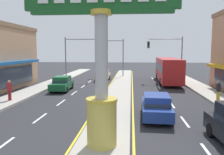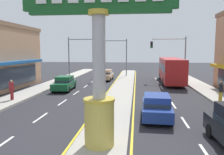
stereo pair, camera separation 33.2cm
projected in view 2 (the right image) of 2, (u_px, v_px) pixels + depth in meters
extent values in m
cube|color=#A39E93|center=(120.00, 93.00, 22.96)|extent=(2.45, 52.00, 0.14)
cube|color=#ADA89E|center=(25.00, 95.00, 21.95)|extent=(2.49, 60.00, 0.18)
cube|color=#ADA89E|center=(222.00, 99.00, 20.01)|extent=(2.49, 60.00, 0.18)
cube|color=silver|center=(1.00, 145.00, 10.41)|extent=(0.14, 2.20, 0.01)
cube|color=silver|center=(41.00, 117.00, 14.76)|extent=(0.14, 2.20, 0.01)
cube|color=silver|center=(63.00, 102.00, 19.10)|extent=(0.14, 2.20, 0.01)
cube|color=silver|center=(76.00, 93.00, 23.45)|extent=(0.14, 2.20, 0.01)
cube|color=silver|center=(86.00, 86.00, 27.79)|extent=(0.14, 2.20, 0.01)
cube|color=silver|center=(93.00, 81.00, 32.14)|extent=(0.14, 2.20, 0.01)
cube|color=silver|center=(98.00, 78.00, 36.48)|extent=(0.14, 2.20, 0.01)
cube|color=silver|center=(207.00, 155.00, 9.45)|extent=(0.14, 2.20, 0.01)
cube|color=silver|center=(185.00, 122.00, 13.79)|extent=(0.14, 2.20, 0.01)
cube|color=silver|center=(173.00, 105.00, 18.14)|extent=(0.14, 2.20, 0.01)
cube|color=silver|center=(166.00, 94.00, 22.48)|extent=(0.14, 2.20, 0.01)
cube|color=silver|center=(162.00, 87.00, 26.83)|extent=(0.14, 2.20, 0.01)
cube|color=silver|center=(158.00, 82.00, 31.17)|extent=(0.14, 2.20, 0.01)
cube|color=silver|center=(156.00, 78.00, 35.52)|extent=(0.14, 2.20, 0.01)
cube|color=yellow|center=(107.00, 93.00, 23.12)|extent=(0.12, 52.00, 0.01)
cube|color=yellow|center=(134.00, 94.00, 22.82)|extent=(0.12, 52.00, 0.01)
cylinder|color=gold|center=(99.00, 123.00, 10.00)|extent=(1.30, 1.30, 1.98)
cylinder|color=gold|center=(99.00, 100.00, 9.87)|extent=(1.36, 1.36, 0.12)
cylinder|color=#B7B7BC|center=(99.00, 57.00, 9.66)|extent=(0.56, 0.56, 3.82)
cylinder|color=gold|center=(99.00, 13.00, 9.45)|extent=(0.89, 0.89, 0.20)
cube|color=#195623|center=(99.00, 12.00, 9.44)|extent=(5.92, 0.29, 0.16)
cylinder|color=slate|center=(69.00, 59.00, 33.29)|extent=(0.16, 0.16, 6.20)
cylinder|color=slate|center=(84.00, 39.00, 32.71)|extent=(4.62, 0.12, 0.12)
cube|color=black|center=(100.00, 45.00, 32.40)|extent=(0.32, 0.24, 0.92)
sphere|color=black|center=(100.00, 43.00, 32.23)|extent=(0.17, 0.17, 0.17)
sphere|color=black|center=(100.00, 45.00, 32.27)|extent=(0.17, 0.17, 0.17)
sphere|color=#19D83F|center=(100.00, 47.00, 32.30)|extent=(0.17, 0.17, 0.17)
cylinder|color=slate|center=(185.00, 59.00, 31.60)|extent=(0.16, 0.16, 6.20)
cylinder|color=slate|center=(169.00, 39.00, 31.52)|extent=(4.62, 0.12, 0.12)
cube|color=black|center=(152.00, 45.00, 31.70)|extent=(0.32, 0.24, 0.92)
sphere|color=black|center=(152.00, 43.00, 31.53)|extent=(0.17, 0.17, 0.17)
sphere|color=black|center=(152.00, 45.00, 31.57)|extent=(0.17, 0.17, 0.17)
sphere|color=#19D83F|center=(152.00, 47.00, 31.60)|extent=(0.17, 0.17, 0.17)
cylinder|color=slate|center=(126.00, 58.00, 37.49)|extent=(0.16, 0.16, 6.20)
cylinder|color=slate|center=(114.00, 41.00, 37.38)|extent=(3.96, 0.12, 0.12)
cube|color=black|center=(102.00, 46.00, 37.53)|extent=(0.32, 0.24, 0.92)
sphere|color=red|center=(102.00, 44.00, 37.35)|extent=(0.17, 0.17, 0.17)
sphere|color=black|center=(102.00, 46.00, 37.39)|extent=(0.17, 0.17, 0.17)
sphere|color=black|center=(102.00, 48.00, 37.42)|extent=(0.17, 0.17, 0.17)
cube|color=navy|center=(156.00, 109.00, 14.59)|extent=(1.94, 4.37, 0.66)
cube|color=navy|center=(157.00, 100.00, 14.35)|extent=(1.64, 2.21, 0.60)
cube|color=#283342|center=(157.00, 102.00, 14.37)|extent=(1.67, 2.24, 0.24)
cylinder|color=black|center=(144.00, 108.00, 16.05)|extent=(0.25, 0.63, 0.62)
cylinder|color=black|center=(167.00, 109.00, 15.81)|extent=(0.25, 0.63, 0.62)
cylinder|color=black|center=(143.00, 119.00, 13.44)|extent=(0.25, 0.63, 0.62)
cylinder|color=black|center=(172.00, 120.00, 13.20)|extent=(0.25, 0.63, 0.62)
cube|color=#B21E1E|center=(171.00, 69.00, 30.63)|extent=(2.91, 11.28, 2.90)
cube|color=#283342|center=(171.00, 67.00, 30.60)|extent=(2.93, 11.06, 0.90)
cube|color=#283342|center=(167.00, 65.00, 36.07)|extent=(2.30, 0.16, 1.40)
cube|color=black|center=(167.00, 59.00, 35.95)|extent=(1.75, 0.14, 0.30)
cylinder|color=black|center=(160.00, 76.00, 34.36)|extent=(0.32, 0.97, 0.96)
cylinder|color=black|center=(176.00, 76.00, 34.04)|extent=(0.32, 0.97, 0.96)
cylinder|color=black|center=(164.00, 82.00, 28.09)|extent=(0.32, 0.97, 0.96)
cylinder|color=black|center=(183.00, 82.00, 27.76)|extent=(0.32, 0.97, 0.96)
cube|color=#14562D|center=(64.00, 85.00, 24.77)|extent=(1.99, 4.39, 0.66)
cube|color=#14562D|center=(65.00, 79.00, 24.87)|extent=(1.66, 2.23, 0.60)
cube|color=#283342|center=(65.00, 81.00, 24.89)|extent=(1.70, 2.25, 0.24)
cylinder|color=black|center=(69.00, 90.00, 23.44)|extent=(0.25, 0.63, 0.62)
cylinder|color=black|center=(53.00, 90.00, 23.52)|extent=(0.25, 0.63, 0.62)
cylinder|color=black|center=(74.00, 86.00, 26.08)|extent=(0.25, 0.63, 0.62)
cylinder|color=black|center=(60.00, 86.00, 26.17)|extent=(0.25, 0.63, 0.62)
cylinder|color=black|center=(210.00, 131.00, 11.29)|extent=(0.25, 0.69, 0.68)
cube|color=tan|center=(106.00, 76.00, 33.33)|extent=(1.88, 4.35, 0.66)
cube|color=tan|center=(106.00, 72.00, 33.43)|extent=(1.61, 2.19, 0.60)
cube|color=#283342|center=(106.00, 73.00, 33.45)|extent=(1.64, 2.21, 0.24)
cylinder|color=black|center=(110.00, 79.00, 31.95)|extent=(0.24, 0.63, 0.62)
cylinder|color=black|center=(99.00, 79.00, 32.16)|extent=(0.24, 0.63, 0.62)
cylinder|color=black|center=(112.00, 77.00, 34.57)|extent=(0.24, 0.63, 0.62)
cylinder|color=black|center=(102.00, 77.00, 34.79)|extent=(0.24, 0.63, 0.62)
cylinder|color=gold|center=(219.00, 97.00, 18.39)|extent=(0.14, 0.14, 0.82)
cylinder|color=gold|center=(221.00, 97.00, 18.37)|extent=(0.14, 0.14, 0.82)
cube|color=black|center=(221.00, 88.00, 18.30)|extent=(0.25, 0.41, 0.64)
sphere|color=#8C6647|center=(221.00, 83.00, 18.25)|extent=(0.22, 0.22, 0.22)
cylinder|color=maroon|center=(11.00, 95.00, 19.22)|extent=(0.14, 0.14, 0.82)
cylinder|color=maroon|center=(13.00, 95.00, 19.20)|extent=(0.14, 0.14, 0.82)
cube|color=maroon|center=(12.00, 86.00, 19.12)|extent=(0.46, 0.40, 0.65)
sphere|color=tan|center=(11.00, 81.00, 19.07)|extent=(0.22, 0.22, 0.22)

